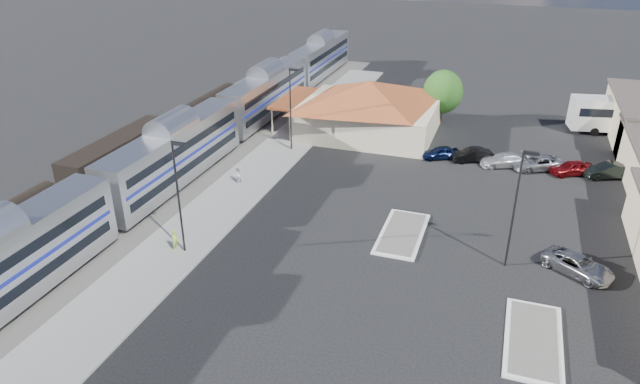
% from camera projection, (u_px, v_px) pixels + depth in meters
% --- Properties ---
extents(ground, '(280.00, 280.00, 0.00)m').
position_uv_depth(ground, '(347.00, 238.00, 45.01)').
color(ground, black).
rests_on(ground, ground).
extents(railbed, '(16.00, 100.00, 0.12)m').
position_uv_depth(railbed, '(171.00, 166.00, 57.90)').
color(railbed, '#4C4944').
rests_on(railbed, ground).
extents(platform, '(5.50, 92.00, 0.18)m').
position_uv_depth(platform, '(243.00, 185.00, 53.57)').
color(platform, gray).
rests_on(platform, ground).
extents(passenger_train, '(3.00, 104.00, 5.55)m').
position_uv_depth(passenger_train, '(175.00, 156.00, 52.86)').
color(passenger_train, silver).
rests_on(passenger_train, ground).
extents(freight_cars, '(2.80, 46.00, 4.00)m').
position_uv_depth(freight_cars, '(120.00, 159.00, 54.70)').
color(freight_cars, black).
rests_on(freight_cars, ground).
extents(station_depot, '(18.35, 12.24, 6.20)m').
position_uv_depth(station_depot, '(369.00, 107.00, 65.39)').
color(station_depot, '#C7B191').
rests_on(station_depot, ground).
extents(traffic_island_south, '(3.30, 7.50, 0.21)m').
position_uv_depth(traffic_island_south, '(402.00, 233.00, 45.50)').
color(traffic_island_south, silver).
rests_on(traffic_island_south, ground).
extents(traffic_island_north, '(3.30, 7.50, 0.21)m').
position_uv_depth(traffic_island_north, '(533.00, 340.00, 34.08)').
color(traffic_island_north, silver).
rests_on(traffic_island_north, ground).
extents(lamp_plat_s, '(1.08, 0.25, 9.00)m').
position_uv_depth(lamp_plat_s, '(179.00, 189.00, 40.74)').
color(lamp_plat_s, black).
rests_on(lamp_plat_s, ground).
extents(lamp_plat_n, '(1.08, 0.25, 9.00)m').
position_uv_depth(lamp_plat_n, '(291.00, 103.00, 59.46)').
color(lamp_plat_n, black).
rests_on(lamp_plat_n, ground).
extents(lamp_lot, '(1.08, 0.25, 9.00)m').
position_uv_depth(lamp_lot, '(517.00, 200.00, 39.16)').
color(lamp_lot, black).
rests_on(lamp_lot, ground).
extents(tree_depot, '(4.71, 4.71, 6.63)m').
position_uv_depth(tree_depot, '(443.00, 92.00, 67.91)').
color(tree_depot, '#382314').
rests_on(tree_depot, ground).
extents(suv, '(5.40, 4.58, 1.38)m').
position_uv_depth(suv, '(578.00, 265.00, 40.30)').
color(suv, gray).
rests_on(suv, ground).
extents(coach_bus, '(13.21, 5.15, 4.14)m').
position_uv_depth(coach_bus, '(630.00, 114.00, 65.54)').
color(coach_bus, white).
rests_on(coach_bus, ground).
extents(person_a, '(0.45, 0.63, 1.63)m').
position_uv_depth(person_a, '(175.00, 240.00, 42.82)').
color(person_a, '#BDDD45').
rests_on(person_a, platform).
extents(person_b, '(0.85, 0.94, 1.58)m').
position_uv_depth(person_b, '(238.00, 175.00, 53.68)').
color(person_b, white).
rests_on(person_b, platform).
extents(parked_car_a, '(4.22, 3.16, 1.34)m').
position_uv_depth(parked_car_a, '(440.00, 153.00, 59.46)').
color(parked_car_a, '#0B1438').
rests_on(parked_car_a, ground).
extents(parked_car_b, '(4.47, 3.17, 1.40)m').
position_uv_depth(parked_car_b, '(472.00, 155.00, 58.77)').
color(parked_car_b, black).
rests_on(parked_car_b, ground).
extents(parked_car_c, '(5.12, 3.69, 1.38)m').
position_uv_depth(parked_car_c, '(504.00, 160.00, 57.59)').
color(parked_car_c, silver).
rests_on(parked_car_c, ground).
extents(parked_car_d, '(5.57, 4.41, 1.41)m').
position_uv_depth(parked_car_d, '(537.00, 163.00, 56.91)').
color(parked_car_d, gray).
rests_on(parked_car_d, ground).
extents(parked_car_e, '(4.53, 3.45, 1.44)m').
position_uv_depth(parked_car_e, '(572.00, 168.00, 55.72)').
color(parked_car_e, maroon).
rests_on(parked_car_e, ground).
extents(parked_car_f, '(4.78, 3.26, 1.49)m').
position_uv_depth(parked_car_f, '(607.00, 171.00, 55.03)').
color(parked_car_f, black).
rests_on(parked_car_f, ground).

